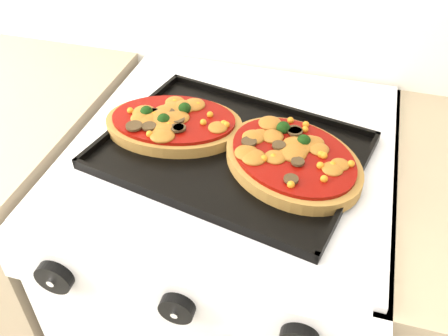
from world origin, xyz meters
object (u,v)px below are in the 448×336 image
(baking_tray, at_px, (232,150))
(pizza_left, at_px, (174,122))
(pizza_right, at_px, (293,158))
(stove, at_px, (231,290))

(baking_tray, height_order, pizza_left, pizza_left)
(pizza_right, bearing_deg, stove, 157.57)
(stove, height_order, pizza_left, pizza_left)
(baking_tray, relative_size, pizza_right, 1.72)
(baking_tray, distance_m, pizza_left, 0.13)
(stove, xyz_separation_m, pizza_right, (0.12, -0.05, 0.48))
(baking_tray, xyz_separation_m, pizza_left, (-0.12, 0.03, 0.02))
(baking_tray, height_order, pizza_right, pizza_right)
(baking_tray, distance_m, pizza_right, 0.11)
(pizza_left, xyz_separation_m, pizza_right, (0.23, -0.05, 0.00))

